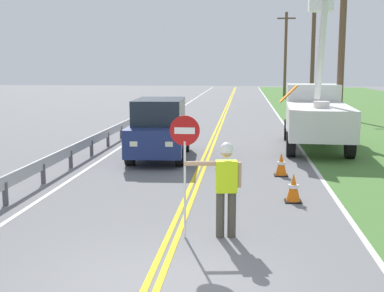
# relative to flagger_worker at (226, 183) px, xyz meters

# --- Properties ---
(ground_plane) EXTENTS (160.00, 160.00, 0.00)m
(ground_plane) POSITION_rel_flagger_worker_xyz_m (-1.00, -2.36, -1.05)
(ground_plane) COLOR slate
(centerline_yellow_left) EXTENTS (0.11, 110.00, 0.01)m
(centerline_yellow_left) POSITION_rel_flagger_worker_xyz_m (-1.09, 17.64, -1.04)
(centerline_yellow_left) COLOR yellow
(centerline_yellow_left) RESTS_ON ground
(centerline_yellow_right) EXTENTS (0.11, 110.00, 0.01)m
(centerline_yellow_right) POSITION_rel_flagger_worker_xyz_m (-0.91, 17.64, -1.04)
(centerline_yellow_right) COLOR yellow
(centerline_yellow_right) RESTS_ON ground
(edge_line_right) EXTENTS (0.12, 110.00, 0.01)m
(edge_line_right) POSITION_rel_flagger_worker_xyz_m (2.60, 17.64, -1.04)
(edge_line_right) COLOR silver
(edge_line_right) RESTS_ON ground
(edge_line_left) EXTENTS (0.12, 110.00, 0.01)m
(edge_line_left) POSITION_rel_flagger_worker_xyz_m (-4.60, 17.64, -1.04)
(edge_line_left) COLOR silver
(edge_line_left) RESTS_ON ground
(flagger_worker) EXTENTS (1.08, 0.30, 1.83)m
(flagger_worker) POSITION_rel_flagger_worker_xyz_m (0.00, 0.00, 0.00)
(flagger_worker) COLOR #474238
(flagger_worker) RESTS_ON ground
(stop_sign_paddle) EXTENTS (0.56, 0.04, 2.33)m
(stop_sign_paddle) POSITION_rel_flagger_worker_xyz_m (-0.76, -0.10, 0.66)
(stop_sign_paddle) COLOR silver
(stop_sign_paddle) RESTS_ON ground
(utility_bucket_truck) EXTENTS (3.00, 6.92, 6.11)m
(utility_bucket_truck) POSITION_rel_flagger_worker_xyz_m (3.21, 11.52, 0.39)
(utility_bucket_truck) COLOR silver
(utility_bucket_truck) RESTS_ON ground
(oncoming_suv_nearest) EXTENTS (2.09, 4.69, 2.10)m
(oncoming_suv_nearest) POSITION_rel_flagger_worker_xyz_m (-2.62, 8.29, 0.01)
(oncoming_suv_nearest) COLOR navy
(oncoming_suv_nearest) RESTS_ON ground
(utility_pole_near) EXTENTS (1.80, 0.28, 8.49)m
(utility_pole_near) POSITION_rel_flagger_worker_xyz_m (4.38, 12.95, 3.38)
(utility_pole_near) COLOR brown
(utility_pole_near) RESTS_ON ground
(utility_pole_mid) EXTENTS (1.80, 0.28, 8.91)m
(utility_pole_mid) POSITION_rel_flagger_worker_xyz_m (5.08, 27.52, 3.60)
(utility_pole_mid) COLOR brown
(utility_pole_mid) RESTS_ON ground
(utility_pole_far) EXTENTS (1.80, 0.28, 8.53)m
(utility_pole_far) POSITION_rel_flagger_worker_xyz_m (4.39, 42.95, 3.40)
(utility_pole_far) COLOR brown
(utility_pole_far) RESTS_ON ground
(traffic_cone_lead) EXTENTS (0.40, 0.40, 0.70)m
(traffic_cone_lead) POSITION_rel_flagger_worker_xyz_m (1.53, 2.72, -0.71)
(traffic_cone_lead) COLOR orange
(traffic_cone_lead) RESTS_ON ground
(traffic_cone_mid) EXTENTS (0.40, 0.40, 0.70)m
(traffic_cone_mid) POSITION_rel_flagger_worker_xyz_m (1.45, 5.70, -0.71)
(traffic_cone_mid) COLOR orange
(traffic_cone_mid) RESTS_ON ground
(guardrail_left_shoulder) EXTENTS (0.10, 32.00, 0.71)m
(guardrail_left_shoulder) POSITION_rel_flagger_worker_xyz_m (-5.20, 12.00, -0.53)
(guardrail_left_shoulder) COLOR #9EA0A3
(guardrail_left_shoulder) RESTS_ON ground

